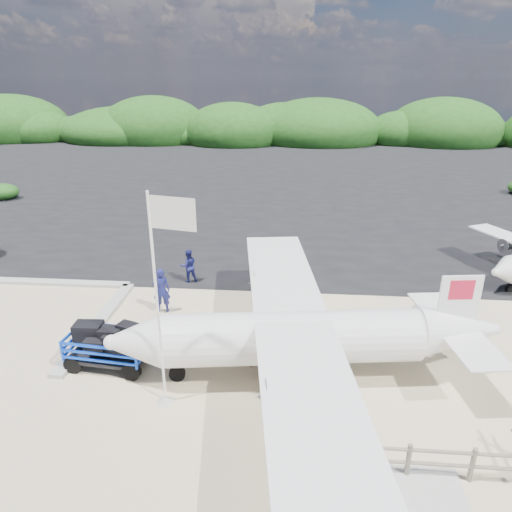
{
  "coord_description": "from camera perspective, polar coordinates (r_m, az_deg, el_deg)",
  "views": [
    {
      "loc": [
        3.03,
        -13.69,
        9.18
      ],
      "look_at": [
        1.52,
        4.31,
        2.01
      ],
      "focal_mm": 32.0,
      "sensor_mm": 36.0,
      "label": 1
    }
  ],
  "objects": [
    {
      "name": "ground",
      "position": [
        16.76,
        -6.57,
        -11.74
      ],
      "size": [
        160.0,
        160.0,
        0.0
      ],
      "primitive_type": "plane",
      "color": "beige"
    },
    {
      "name": "asphalt_apron",
      "position": [
        44.75,
        0.8,
        9.8
      ],
      "size": [
        90.0,
        50.0,
        0.04
      ],
      "primitive_type": null,
      "color": "#B2B2B2",
      "rests_on": "ground"
    },
    {
      "name": "walkway_pad",
      "position": [
        12.23,
        16.74,
        -28.21
      ],
      "size": [
        3.5,
        2.5,
        0.1
      ],
      "primitive_type": null,
      "color": "#B2B2B2",
      "rests_on": "ground"
    },
    {
      "name": "vegetation_band",
      "position": [
        69.37,
        2.29,
        14.01
      ],
      "size": [
        124.0,
        8.0,
        4.4
      ],
      "primitive_type": null,
      "color": "#B2B2B2",
      "rests_on": "ground"
    },
    {
      "name": "fence",
      "position": [
        12.99,
        18.21,
        -24.71
      ],
      "size": [
        6.4,
        2.0,
        1.1
      ],
      "primitive_type": null,
      "color": "#B2B2B2",
      "rests_on": "ground"
    },
    {
      "name": "baggage_cart",
      "position": [
        16.68,
        -17.63,
        -12.92
      ],
      "size": [
        3.02,
        1.92,
        1.44
      ],
      "primitive_type": null,
      "rotation": [
        0.0,
        0.0,
        -0.1
      ],
      "color": "blue",
      "rests_on": "ground"
    },
    {
      "name": "flagpole",
      "position": [
        14.73,
        -11.19,
        -17.41
      ],
      "size": [
        1.39,
        0.81,
        6.51
      ],
      "primitive_type": null,
      "rotation": [
        0.0,
        0.0,
        -0.21
      ],
      "color": "white",
      "rests_on": "ground"
    },
    {
      "name": "signboard",
      "position": [
        15.98,
        2.33,
        -13.44
      ],
      "size": [
        1.8,
        0.49,
        1.48
      ],
      "primitive_type": null,
      "rotation": [
        0.0,
        0.0,
        0.18
      ],
      "color": "#523617",
      "rests_on": "ground"
    },
    {
      "name": "crew_a",
      "position": [
        19.17,
        -11.74,
        -4.21
      ],
      "size": [
        0.78,
        0.58,
        1.94
      ],
      "primitive_type": "imported",
      "rotation": [
        0.0,
        0.0,
        3.32
      ],
      "color": "navy",
      "rests_on": "ground"
    },
    {
      "name": "crew_b",
      "position": [
        21.76,
        -8.43,
        -1.23
      ],
      "size": [
        0.97,
        0.88,
        1.63
      ],
      "primitive_type": "imported",
      "rotation": [
        0.0,
        0.0,
        3.55
      ],
      "color": "navy",
      "rests_on": "ground"
    },
    {
      "name": "crew_c",
      "position": [
        17.9,
        6.56,
        -5.89
      ],
      "size": [
        1.21,
        0.88,
        1.9
      ],
      "primitive_type": "imported",
      "rotation": [
        0.0,
        0.0,
        3.56
      ],
      "color": "navy",
      "rests_on": "ground"
    },
    {
      "name": "aircraft_large",
      "position": [
        38.67,
        16.7,
        6.99
      ],
      "size": [
        16.72,
        16.72,
        4.47
      ],
      "primitive_type": null,
      "rotation": [
        0.0,
        0.0,
        3.27
      ],
      "color": "#B2B2B2",
      "rests_on": "ground"
    },
    {
      "name": "aircraft_small",
      "position": [
        52.34,
        -7.42,
        11.36
      ],
      "size": [
        9.44,
        9.44,
        2.56
      ],
      "primitive_type": null,
      "rotation": [
        0.0,
        0.0,
        3.58
      ],
      "color": "#B2B2B2",
      "rests_on": "ground"
    }
  ]
}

